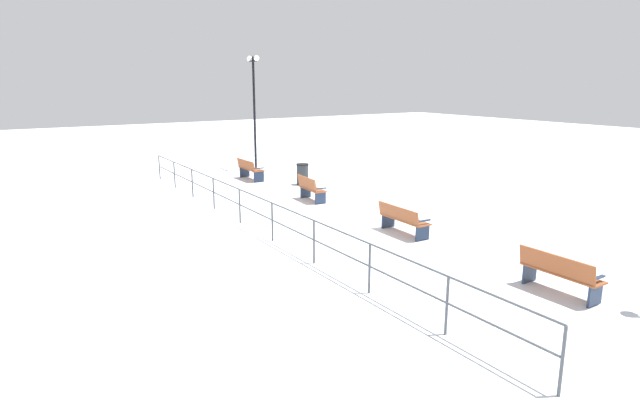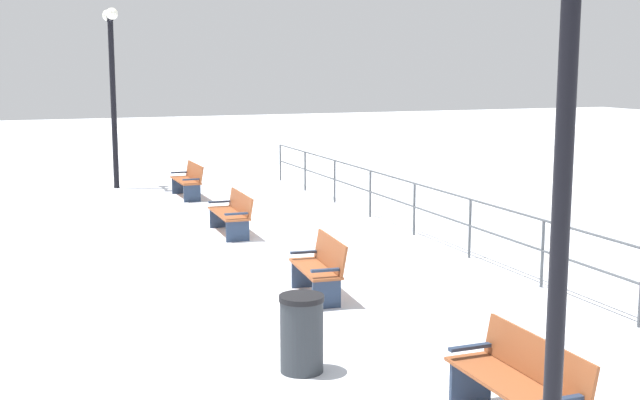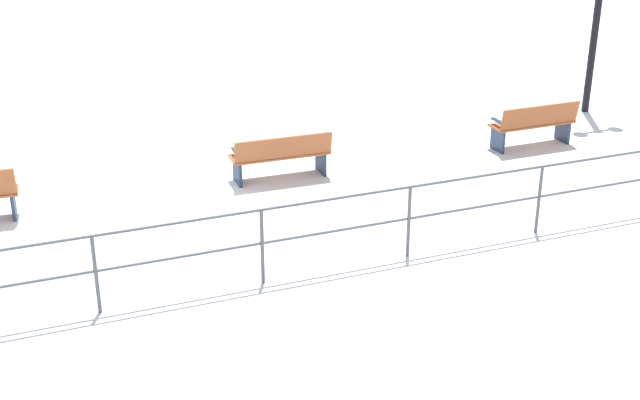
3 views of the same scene
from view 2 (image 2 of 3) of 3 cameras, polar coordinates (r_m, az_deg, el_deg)
name	(u,v)px [view 2 (image 2 of 3)]	position (r m, az deg, el deg)	size (l,w,h in m)	color
ground_plane	(268,261)	(14.67, -3.56, -4.13)	(80.00, 80.00, 0.00)	white
bench_nearest	(189,180)	(21.67, -8.92, 1.38)	(0.53, 1.64, 0.87)	brown
bench_second	(232,213)	(16.90, -5.98, -0.86)	(0.61, 1.70, 0.83)	brown
bench_third	(320,267)	(12.31, 0.01, -4.56)	(0.63, 1.41, 0.89)	brown
bench_fourth	(519,383)	(8.17, 13.37, -11.98)	(0.57, 1.64, 0.89)	brown
lamppost_near	(112,68)	(23.52, -13.94, 8.70)	(0.31, 1.15, 4.83)	black
lamppost_middle	(570,17)	(4.89, 16.64, 11.82)	(0.26, 1.02, 5.33)	black
waterfront_railing	(441,208)	(15.85, 8.19, -0.53)	(0.05, 19.12, 1.07)	#4C5156
trash_bin	(302,333)	(9.42, -1.26, -9.04)	(0.50, 0.50, 0.88)	#2D3338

